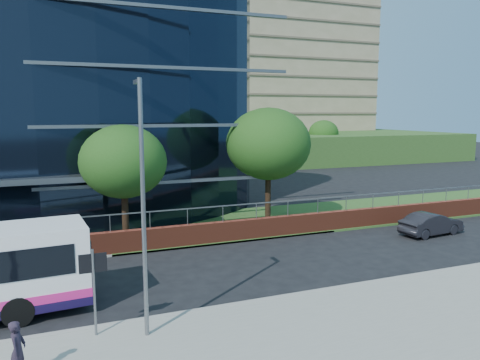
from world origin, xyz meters
name	(u,v)px	position (x,y,z in m)	size (l,w,h in m)	color
grass_verge	(362,212)	(24.00, 11.00, 0.06)	(36.00, 8.00, 0.12)	#2D511E
retaining_wall	(346,220)	(20.00, 7.30, 0.61)	(34.00, 0.40, 2.11)	maroon
apartment_block	(234,88)	(32.00, 57.21, 11.11)	(60.00, 42.00, 30.00)	#2D511E
street_sign	(93,274)	(4.50, -1.59, 2.15)	(0.85, 0.09, 2.80)	slate
tree_far_c	(123,162)	(7.00, 9.00, 4.54)	(4.62, 4.62, 6.51)	black
tree_far_d	(268,144)	(16.00, 10.00, 5.19)	(5.28, 5.28, 7.44)	black
tree_dist_e	(224,133)	(24.00, 40.00, 4.54)	(4.62, 4.62, 6.51)	black
tree_dist_f	(323,133)	(40.00, 42.00, 4.21)	(4.29, 4.29, 6.05)	black
streetlight_east	(143,202)	(6.00, -2.17, 4.44)	(0.15, 0.77, 8.00)	slate
parked_car	(431,224)	(23.93, 4.35, 0.66)	(1.40, 4.03, 1.33)	black
pedestrian	(18,350)	(2.40, -3.41, 0.95)	(0.59, 0.38, 1.61)	#261D2B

